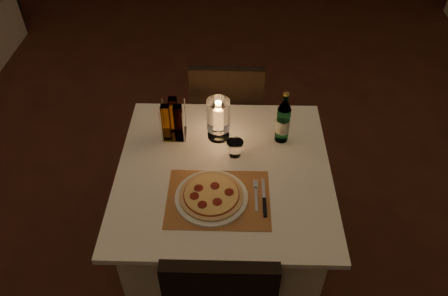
{
  "coord_description": "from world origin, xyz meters",
  "views": [
    {
      "loc": [
        0.16,
        -1.64,
        2.21
      ],
      "look_at": [
        0.13,
        -0.2,
        0.86
      ],
      "focal_mm": 35.0,
      "sensor_mm": 36.0,
      "label": 1
    }
  ],
  "objects_px": {
    "main_table": "(224,218)",
    "tumbler": "(235,148)",
    "plate": "(211,197)",
    "hurricane_candle": "(218,116)",
    "pizza": "(211,195)",
    "chair_far": "(227,108)",
    "water_bottle": "(283,122)"
  },
  "relations": [
    {
      "from": "main_table",
      "to": "tumbler",
      "type": "height_order",
      "value": "tumbler"
    },
    {
      "from": "pizza",
      "to": "tumbler",
      "type": "xyz_separation_m",
      "value": [
        0.1,
        0.29,
        0.01
      ]
    },
    {
      "from": "tumbler",
      "to": "water_bottle",
      "type": "distance_m",
      "value": 0.27
    },
    {
      "from": "tumbler",
      "to": "hurricane_candle",
      "type": "bearing_deg",
      "value": 122.3
    },
    {
      "from": "pizza",
      "to": "water_bottle",
      "type": "relative_size",
      "value": 0.99
    },
    {
      "from": "chair_far",
      "to": "tumbler",
      "type": "distance_m",
      "value": 0.65
    },
    {
      "from": "tumbler",
      "to": "hurricane_candle",
      "type": "distance_m",
      "value": 0.18
    },
    {
      "from": "plate",
      "to": "tumbler",
      "type": "relative_size",
      "value": 3.98
    },
    {
      "from": "tumbler",
      "to": "pizza",
      "type": "bearing_deg",
      "value": -109.44
    },
    {
      "from": "main_table",
      "to": "plate",
      "type": "xyz_separation_m",
      "value": [
        -0.05,
        -0.18,
        0.38
      ]
    },
    {
      "from": "plate",
      "to": "hurricane_candle",
      "type": "height_order",
      "value": "hurricane_candle"
    },
    {
      "from": "plate",
      "to": "hurricane_candle",
      "type": "xyz_separation_m",
      "value": [
        0.02,
        0.42,
        0.12
      ]
    },
    {
      "from": "plate",
      "to": "water_bottle",
      "type": "height_order",
      "value": "water_bottle"
    },
    {
      "from": "water_bottle",
      "to": "main_table",
      "type": "bearing_deg",
      "value": -141.9
    },
    {
      "from": "main_table",
      "to": "plate",
      "type": "distance_m",
      "value": 0.42
    },
    {
      "from": "main_table",
      "to": "tumbler",
      "type": "bearing_deg",
      "value": 64.31
    },
    {
      "from": "main_table",
      "to": "chair_far",
      "type": "xyz_separation_m",
      "value": [
        0.0,
        0.71,
        0.18
      ]
    },
    {
      "from": "chair_far",
      "to": "plate",
      "type": "height_order",
      "value": "chair_far"
    },
    {
      "from": "water_bottle",
      "to": "tumbler",
      "type": "bearing_deg",
      "value": -153.32
    },
    {
      "from": "pizza",
      "to": "tumbler",
      "type": "relative_size",
      "value": 3.49
    },
    {
      "from": "main_table",
      "to": "pizza",
      "type": "height_order",
      "value": "pizza"
    },
    {
      "from": "water_bottle",
      "to": "hurricane_candle",
      "type": "relative_size",
      "value": 1.29
    },
    {
      "from": "main_table",
      "to": "hurricane_candle",
      "type": "xyz_separation_m",
      "value": [
        -0.03,
        0.24,
        0.49
      ]
    },
    {
      "from": "hurricane_candle",
      "to": "chair_far",
      "type": "bearing_deg",
      "value": 86.07
    },
    {
      "from": "chair_far",
      "to": "hurricane_candle",
      "type": "distance_m",
      "value": 0.58
    },
    {
      "from": "pizza",
      "to": "plate",
      "type": "bearing_deg",
      "value": 48.46
    },
    {
      "from": "main_table",
      "to": "tumbler",
      "type": "relative_size",
      "value": 12.45
    },
    {
      "from": "main_table",
      "to": "plate",
      "type": "height_order",
      "value": "plate"
    },
    {
      "from": "tumbler",
      "to": "water_bottle",
      "type": "xyz_separation_m",
      "value": [
        0.23,
        0.12,
        0.07
      ]
    },
    {
      "from": "chair_far",
      "to": "hurricane_candle",
      "type": "xyz_separation_m",
      "value": [
        -0.03,
        -0.48,
        0.32
      ]
    },
    {
      "from": "main_table",
      "to": "water_bottle",
      "type": "distance_m",
      "value": 0.6
    },
    {
      "from": "chair_far",
      "to": "pizza",
      "type": "distance_m",
      "value": 0.92
    }
  ]
}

